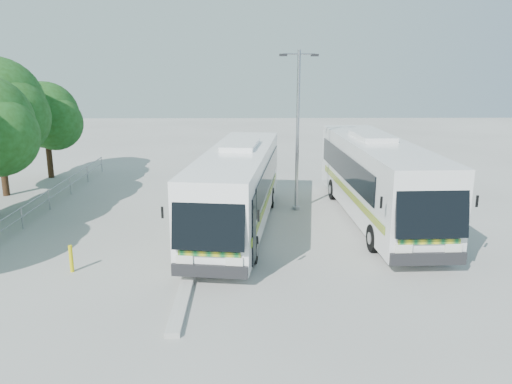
{
  "coord_description": "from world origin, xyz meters",
  "views": [
    {
      "loc": [
        -0.34,
        -17.52,
        6.79
      ],
      "look_at": [
        -0.01,
        2.34,
        1.77
      ],
      "focal_mm": 35.0,
      "sensor_mm": 36.0,
      "label": 1
    }
  ],
  "objects_px": {
    "bollard": "(71,259)",
    "coach_main": "(237,186)",
    "tree_far_e": "(46,115)",
    "coach_adjacent": "(376,177)",
    "lamppost": "(298,125)"
  },
  "relations": [
    {
      "from": "coach_adjacent",
      "to": "bollard",
      "type": "bearing_deg",
      "value": -155.47
    },
    {
      "from": "lamppost",
      "to": "bollard",
      "type": "relative_size",
      "value": 7.93
    },
    {
      "from": "coach_main",
      "to": "bollard",
      "type": "relative_size",
      "value": 13.06
    },
    {
      "from": "coach_main",
      "to": "bollard",
      "type": "bearing_deg",
      "value": -132.72
    },
    {
      "from": "coach_adjacent",
      "to": "bollard",
      "type": "xyz_separation_m",
      "value": [
        -11.76,
        -5.84,
        -1.48
      ]
    },
    {
      "from": "coach_adjacent",
      "to": "lamppost",
      "type": "distance_m",
      "value": 4.36
    },
    {
      "from": "tree_far_e",
      "to": "coach_adjacent",
      "type": "height_order",
      "value": "tree_far_e"
    },
    {
      "from": "tree_far_e",
      "to": "bollard",
      "type": "xyz_separation_m",
      "value": [
        6.3,
        -14.93,
        -3.41
      ]
    },
    {
      "from": "tree_far_e",
      "to": "lamppost",
      "type": "height_order",
      "value": "lamppost"
    },
    {
      "from": "bollard",
      "to": "lamppost",
      "type": "bearing_deg",
      "value": 41.59
    },
    {
      "from": "tree_far_e",
      "to": "lamppost",
      "type": "relative_size",
      "value": 0.79
    },
    {
      "from": "coach_main",
      "to": "bollard",
      "type": "distance_m",
      "value": 7.35
    },
    {
      "from": "lamppost",
      "to": "coach_adjacent",
      "type": "bearing_deg",
      "value": -37.55
    },
    {
      "from": "bollard",
      "to": "coach_main",
      "type": "bearing_deg",
      "value": 39.82
    },
    {
      "from": "coach_main",
      "to": "tree_far_e",
      "type": "bearing_deg",
      "value": 146.44
    }
  ]
}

